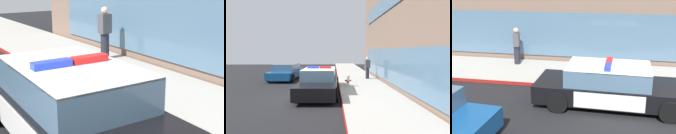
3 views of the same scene
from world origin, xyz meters
TOP-DOWN VIEW (x-y plane):
  - police_cruiser at (-1.43, 0.74)m, footprint 5.25×2.21m
  - fire_hydrant at (-2.74, 2.43)m, footprint 0.34×0.39m
  - pedestrian_on_sidewalk at (-5.93, 4.23)m, footprint 0.33×0.44m

SIDE VIEW (x-z plane):
  - fire_hydrant at x=-2.74m, z-range 0.14..0.86m
  - police_cruiser at x=-1.43m, z-range -0.07..1.43m
  - pedestrian_on_sidewalk at x=-5.93m, z-range 0.16..1.87m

